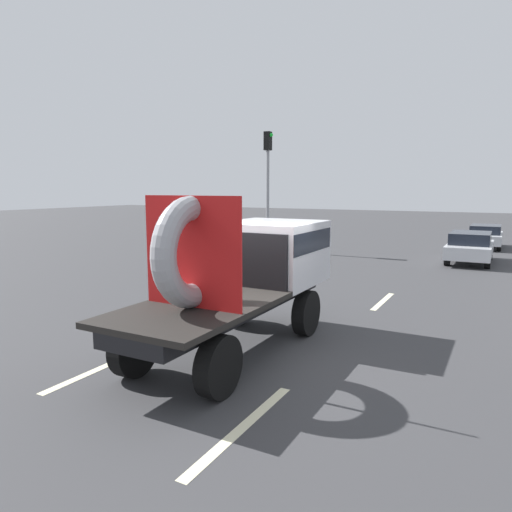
{
  "coord_description": "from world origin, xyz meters",
  "views": [
    {
      "loc": [
        4.23,
        -7.77,
        3.15
      ],
      "look_at": [
        -0.29,
        0.61,
        1.76
      ],
      "focal_mm": 32.55,
      "sensor_mm": 36.0,
      "label": 1
    }
  ],
  "objects_px": {
    "distant_sedan": "(470,246)",
    "oncoming_car": "(485,236)",
    "traffic_light": "(268,174)",
    "flatbed_truck": "(252,266)"
  },
  "relations": [
    {
      "from": "distant_sedan",
      "to": "oncoming_car",
      "type": "height_order",
      "value": "distant_sedan"
    },
    {
      "from": "oncoming_car",
      "to": "distant_sedan",
      "type": "bearing_deg",
      "value": -93.45
    },
    {
      "from": "traffic_light",
      "to": "oncoming_car",
      "type": "distance_m",
      "value": 12.16
    },
    {
      "from": "traffic_light",
      "to": "distant_sedan",
      "type": "bearing_deg",
      "value": 4.39
    },
    {
      "from": "distant_sedan",
      "to": "flatbed_truck",
      "type": "bearing_deg",
      "value": -103.58
    },
    {
      "from": "flatbed_truck",
      "to": "oncoming_car",
      "type": "xyz_separation_m",
      "value": [
        3.6,
        19.32,
        -0.93
      ]
    },
    {
      "from": "flatbed_truck",
      "to": "distant_sedan",
      "type": "xyz_separation_m",
      "value": [
        3.24,
        13.42,
        -0.88
      ]
    },
    {
      "from": "distant_sedan",
      "to": "traffic_light",
      "type": "distance_m",
      "value": 9.87
    },
    {
      "from": "oncoming_car",
      "to": "traffic_light",
      "type": "bearing_deg",
      "value": -145.65
    },
    {
      "from": "distant_sedan",
      "to": "traffic_light",
      "type": "relative_size",
      "value": 0.68
    }
  ]
}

